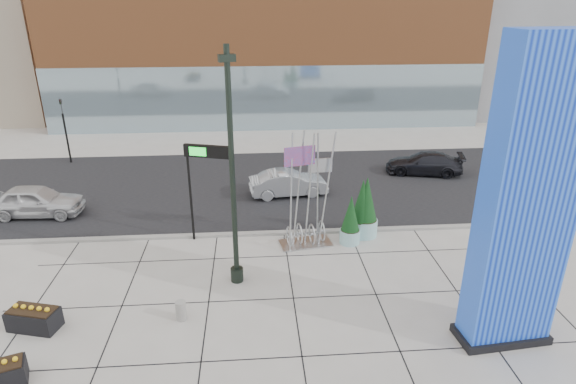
{
  "coord_description": "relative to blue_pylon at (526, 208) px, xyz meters",
  "views": [
    {
      "loc": [
        -0.29,
        -15.36,
        10.05
      ],
      "look_at": [
        1.04,
        2.0,
        2.87
      ],
      "focal_mm": 30.0,
      "sensor_mm": 36.0,
      "label": 1
    }
  ],
  "objects": [
    {
      "name": "building_grey_parking",
      "position": [
        18.67,
        35.61,
        4.51
      ],
      "size": [
        20.0,
        18.0,
        18.0
      ],
      "primitive_type": "cube",
      "color": "slate",
      "rests_on": "ground"
    },
    {
      "name": "curb_edge",
      "position": [
        -7.33,
        7.61,
        -4.43
      ],
      "size": [
        80.0,
        0.3,
        0.12
      ],
      "primitive_type": "cube",
      "color": "gray",
      "rests_on": "ground"
    },
    {
      "name": "blue_pylon",
      "position": [
        0.0,
        0.0,
        0.0
      ],
      "size": [
        2.9,
        1.51,
        9.3
      ],
      "rotation": [
        0.0,
        0.0,
        0.1
      ],
      "color": "#0C2BB8",
      "rests_on": "ground"
    },
    {
      "name": "car_dark_east",
      "position": [
        2.62,
        14.85,
        -3.84
      ],
      "size": [
        4.76,
        2.79,
        1.3
      ],
      "primitive_type": "imported",
      "rotation": [
        0.0,
        0.0,
        -1.8
      ],
      "color": "black",
      "rests_on": "ground"
    },
    {
      "name": "tower_podium",
      "position": [
        -6.33,
        30.61,
        1.01
      ],
      "size": [
        34.0,
        10.0,
        11.0
      ],
      "primitive_type": "cube",
      "color": "#A85D30",
      "rests_on": "ground"
    },
    {
      "name": "traffic_signal",
      "position": [
        -19.33,
        18.61,
        -2.19
      ],
      "size": [
        0.15,
        0.18,
        4.1
      ],
      "color": "black",
      "rests_on": "ground"
    },
    {
      "name": "car_silver_mid",
      "position": [
        -5.77,
        12.11,
        -3.81
      ],
      "size": [
        4.27,
        1.93,
        1.36
      ],
      "primitive_type": "imported",
      "rotation": [
        0.0,
        0.0,
        1.69
      ],
      "color": "#A7A9AF",
      "rests_on": "ground"
    },
    {
      "name": "street_asphalt",
      "position": [
        -7.33,
        13.61,
        -4.48
      ],
      "size": [
        80.0,
        12.0,
        0.02
      ],
      "primitive_type": "cube",
      "color": "black",
      "rests_on": "ground"
    },
    {
      "name": "car_white_west",
      "position": [
        -18.2,
        10.51,
        -3.74
      ],
      "size": [
        4.5,
        1.98,
        1.51
      ],
      "primitive_type": "imported",
      "rotation": [
        0.0,
        0.0,
        1.53
      ],
      "color": "silver",
      "rests_on": "ground"
    },
    {
      "name": "round_planter_west",
      "position": [
        -3.53,
        6.57,
        -3.45
      ],
      "size": [
        0.88,
        0.88,
        2.21
      ],
      "color": "#99CCCE",
      "rests_on": "ground"
    },
    {
      "name": "overhead_street_sign",
      "position": [
        -9.58,
        7.41,
        -0.73
      ],
      "size": [
        2.03,
        0.76,
        4.38
      ],
      "rotation": [
        0.0,
        0.0,
        -0.29
      ],
      "color": "black",
      "rests_on": "ground"
    },
    {
      "name": "tower_glass_front",
      "position": [
        -6.33,
        25.81,
        -1.99
      ],
      "size": [
        34.0,
        0.6,
        5.0
      ],
      "primitive_type": "cube",
      "color": "#8CA5B2",
      "rests_on": "ground"
    },
    {
      "name": "round_planter_mid",
      "position": [
        -2.9,
        7.21,
        -3.23
      ],
      "size": [
        1.07,
        1.07,
        2.68
      ],
      "color": "#99CCCE",
      "rests_on": "ground"
    },
    {
      "name": "public_art_sculpture",
      "position": [
        -5.43,
        6.6,
        -3.17
      ],
      "size": [
        2.37,
        1.46,
        5.03
      ],
      "rotation": [
        0.0,
        0.0,
        0.17
      ],
      "color": "#B5B8BA",
      "rests_on": "ground"
    },
    {
      "name": "round_planter_east",
      "position": [
        -2.73,
        7.21,
        -3.17
      ],
      "size": [
        1.12,
        1.12,
        2.79
      ],
      "color": "#99CCCE",
      "rests_on": "ground"
    },
    {
      "name": "concrete_bollard",
      "position": [
        -10.15,
        1.7,
        -4.15
      ],
      "size": [
        0.35,
        0.35,
        0.69
      ],
      "primitive_type": "cylinder",
      "color": "gray",
      "rests_on": "ground"
    },
    {
      "name": "box_planter_north",
      "position": [
        -14.83,
        1.61,
        -4.09
      ],
      "size": [
        1.72,
        1.16,
        0.87
      ],
      "rotation": [
        0.0,
        0.0,
        -0.26
      ],
      "color": "black",
      "rests_on": "ground"
    },
    {
      "name": "lamp_post",
      "position": [
        -8.35,
        3.92,
        -0.96
      ],
      "size": [
        0.59,
        0.47,
        8.62
      ],
      "rotation": [
        0.0,
        0.0,
        0.33
      ],
      "color": "black",
      "rests_on": "ground"
    },
    {
      "name": "ground",
      "position": [
        -7.33,
        3.61,
        -4.49
      ],
      "size": [
        160.0,
        160.0,
        0.0
      ],
      "primitive_type": "plane",
      "color": "#9E9991",
      "rests_on": "ground"
    }
  ]
}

